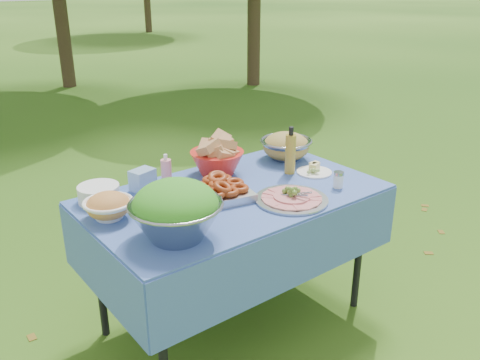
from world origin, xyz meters
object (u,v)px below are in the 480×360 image
plate_stack (99,193)px  oil_bottle (290,150)px  picnic_table (235,259)px  bread_bowl (217,157)px  pasta_bowl_steel (286,146)px  salad_bowl (176,210)px  charcuterie_platter (292,193)px

plate_stack → oil_bottle: 1.03m
picnic_table → oil_bottle: size_ratio=5.58×
plate_stack → bread_bowl: bread_bowl is taller
plate_stack → pasta_bowl_steel: size_ratio=0.66×
salad_bowl → pasta_bowl_steel: salad_bowl is taller
salad_bowl → plate_stack: bearing=100.6°
picnic_table → bread_bowl: size_ratio=4.99×
picnic_table → charcuterie_platter: bearing=-56.3°
picnic_table → plate_stack: plate_stack is taller
salad_bowl → charcuterie_platter: bearing=-1.3°
picnic_table → salad_bowl: bearing=-154.2°
pasta_bowl_steel → charcuterie_platter: (-0.39, -0.47, -0.04)m
bread_bowl → picnic_table: bearing=-108.0°
plate_stack → picnic_table: bearing=-29.3°
plate_stack → oil_bottle: (0.98, -0.28, 0.09)m
plate_stack → oil_bottle: size_ratio=0.76×
picnic_table → salad_bowl: salad_bowl is taller
charcuterie_platter → plate_stack: bearing=142.5°
picnic_table → charcuterie_platter: charcuterie_platter is taller
bread_bowl → pasta_bowl_steel: 0.47m
oil_bottle → charcuterie_platter: bearing=-131.6°
pasta_bowl_steel → charcuterie_platter: pasta_bowl_steel is taller
charcuterie_platter → oil_bottle: bearing=48.4°
salad_bowl → bread_bowl: bearing=41.9°
plate_stack → bread_bowl: 0.67m
salad_bowl → charcuterie_platter: salad_bowl is taller
bread_bowl → pasta_bowl_steel: (0.46, -0.05, -0.02)m
plate_stack → pasta_bowl_steel: (1.13, -0.10, 0.04)m
salad_bowl → plate_stack: 0.56m
salad_bowl → plate_stack: size_ratio=1.94×
picnic_table → salad_bowl: 0.73m
picnic_table → charcuterie_platter: 0.51m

